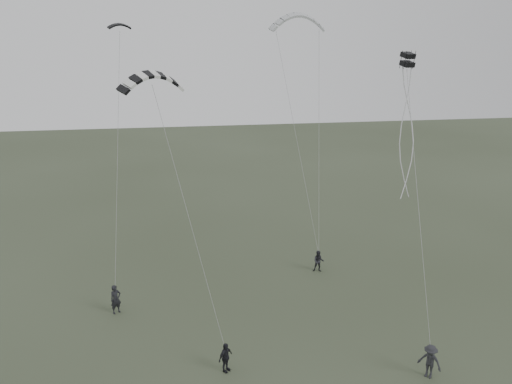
{
  "coord_description": "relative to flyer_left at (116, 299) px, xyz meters",
  "views": [
    {
      "loc": [
        -3.33,
        -22.72,
        15.83
      ],
      "look_at": [
        1.19,
        5.09,
        7.07
      ],
      "focal_mm": 35.0,
      "sensor_mm": 36.0,
      "label": 1
    }
  ],
  "objects": [
    {
      "name": "ground",
      "position": [
        7.35,
        -4.75,
        -0.9
      ],
      "size": [
        140.0,
        140.0,
        0.0
      ],
      "primitive_type": "plane",
      "color": "#363F2A",
      "rests_on": "ground"
    },
    {
      "name": "flyer_left",
      "position": [
        0.0,
        0.0,
        0.0
      ],
      "size": [
        0.78,
        0.72,
        1.8
      ],
      "primitive_type": "imported",
      "rotation": [
        0.0,
        0.0,
        0.58
      ],
      "color": "black",
      "rests_on": "ground"
    },
    {
      "name": "flyer_right",
      "position": [
        13.5,
        3.42,
        -0.13
      ],
      "size": [
        0.88,
        0.76,
        1.54
      ],
      "primitive_type": "imported",
      "rotation": [
        0.0,
        0.0,
        -0.27
      ],
      "color": "#242429",
      "rests_on": "ground"
    },
    {
      "name": "flyer_center",
      "position": [
        5.9,
        -6.52,
        -0.12
      ],
      "size": [
        0.93,
        0.9,
        1.56
      ],
      "primitive_type": "imported",
      "rotation": [
        0.0,
        0.0,
        0.74
      ],
      "color": "black",
      "rests_on": "ground"
    },
    {
      "name": "flyer_far",
      "position": [
        15.59,
        -8.54,
        -0.02
      ],
      "size": [
        1.25,
        1.27,
        1.75
      ],
      "primitive_type": "imported",
      "rotation": [
        0.0,
        0.0,
        -0.83
      ],
      "color": "#242428",
      "rests_on": "ground"
    },
    {
      "name": "kite_dark_small",
      "position": [
        0.69,
        7.93,
        15.73
      ],
      "size": [
        1.58,
        0.98,
        0.58
      ],
      "primitive_type": null,
      "rotation": [
        0.22,
        0.0,
        0.32
      ],
      "color": "black",
      "rests_on": "flyer_left"
    },
    {
      "name": "kite_pale_large",
      "position": [
        13.31,
        10.49,
        16.49
      ],
      "size": [
        4.15,
        1.41,
        1.87
      ],
      "primitive_type": null,
      "rotation": [
        0.27,
        0.0,
        -0.01
      ],
      "color": "#BABDBF",
      "rests_on": "flyer_right"
    },
    {
      "name": "kite_striped",
      "position": [
        2.97,
        -2.16,
        13.21
      ],
      "size": [
        3.41,
        2.37,
        1.43
      ],
      "primitive_type": null,
      "rotation": [
        0.29,
        0.0,
        0.43
      ],
      "color": "black",
      "rests_on": "flyer_center"
    },
    {
      "name": "kite_box",
      "position": [
        16.31,
        -1.84,
        13.8
      ],
      "size": [
        0.77,
        0.86,
        0.8
      ],
      "primitive_type": null,
      "rotation": [
        0.22,
        0.0,
        0.3
      ],
      "color": "black",
      "rests_on": "flyer_far"
    }
  ]
}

